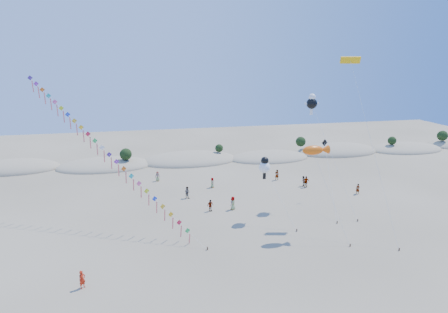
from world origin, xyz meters
TOP-DOWN VIEW (x-y plane):
  - ground at (0.00, 0.00)m, footprint 160.00×160.00m
  - dune_ridge at (1.06, 45.14)m, footprint 145.30×11.49m
  - kite_train at (-13.24, 19.43)m, footprint 20.70×18.30m
  - fish_kite at (10.33, 11.71)m, footprint 4.16×5.12m
  - cartoon_kite_low at (5.99, 16.45)m, footprint 3.40×5.43m
  - cartoon_kite_high at (13.85, 20.91)m, footprint 4.35×8.89m
  - parafoil_kite at (16.68, 16.73)m, footprint 2.47×12.19m
  - dark_kite at (16.10, 19.73)m, footprint 2.89×9.35m
  - flyer_foreground at (-14.32, 5.27)m, footprint 0.72×0.72m
  - beachgoers at (5.93, 25.68)m, footprint 29.75×15.03m

SIDE VIEW (x-z plane):
  - ground at x=0.00m, z-range 0.00..0.00m
  - dune_ridge at x=1.06m, z-range -2.67..2.90m
  - flyer_foreground at x=-14.32m, z-range 0.00..1.69m
  - beachgoers at x=5.93m, z-range -0.06..1.76m
  - dark_kite at x=16.10m, z-range 1.81..10.42m
  - cartoon_kite_low at x=5.99m, z-range 2.84..10.85m
  - kite_train at x=-13.24m, z-range 0.18..18.32m
  - fish_kite at x=10.33m, z-range 4.61..14.95m
  - cartoon_kite_high at x=13.85m, z-range 6.37..21.53m
  - parafoil_kite at x=16.68m, z-range 9.21..29.14m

